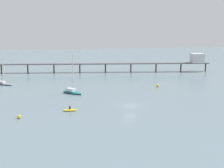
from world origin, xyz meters
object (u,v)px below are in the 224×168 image
pier (141,61)px  sailboat_teal (72,91)px  sailboat_gray (3,83)px  mooring_buoy_inner (19,117)px  mooring_buoy_mid (158,86)px  dinghy_yellow (70,110)px

pier → sailboat_teal: sailboat_teal is taller
sailboat_gray → pier: bearing=21.7°
pier → mooring_buoy_inner: pier is taller
sailboat_gray → mooring_buoy_mid: size_ratio=11.43×
pier → dinghy_yellow: (-31.17, -54.20, -3.82)m
sailboat_teal → mooring_buoy_mid: size_ratio=12.13×
sailboat_teal → mooring_buoy_inner: size_ratio=14.81×
sailboat_gray → mooring_buoy_mid: bearing=-16.7°
sailboat_teal → dinghy_yellow: bearing=-96.3°
sailboat_teal → dinghy_yellow: size_ratio=3.52×
pier → sailboat_gray: (-48.14, -19.19, -3.46)m
sailboat_teal → mooring_buoy_mid: (24.53, 4.27, -0.22)m
pier → mooring_buoy_inner: (-40.75, -57.97, -3.68)m
pier → mooring_buoy_mid: size_ratio=106.75×
dinghy_yellow → mooring_buoy_inner: bearing=-158.5°
mooring_buoy_mid → dinghy_yellow: bearing=-140.3°
sailboat_teal → mooring_buoy_inner: sailboat_teal is taller
mooring_buoy_mid → mooring_buoy_inner: 44.33m
mooring_buoy_mid → pier: bearing=81.7°
pier → sailboat_teal: 46.85m
pier → dinghy_yellow: 62.64m
pier → mooring_buoy_mid: (-4.68, -32.19, -3.61)m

